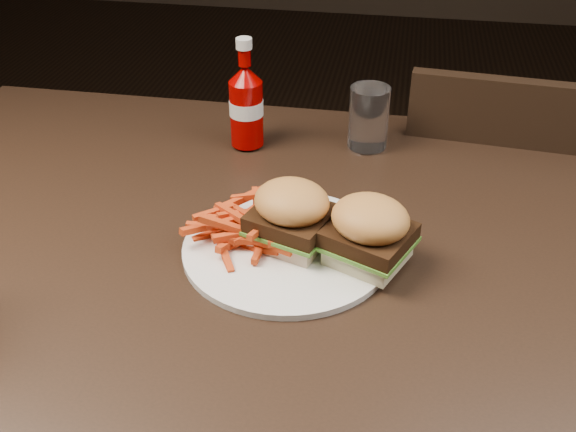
% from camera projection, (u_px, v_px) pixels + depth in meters
% --- Properties ---
extents(dining_table, '(1.20, 0.80, 0.04)m').
position_uv_depth(dining_table, '(244.00, 235.00, 0.97)').
color(dining_table, black).
rests_on(dining_table, ground).
extents(chair_far, '(0.44, 0.44, 0.04)m').
position_uv_depth(chair_far, '(491.00, 237.00, 1.48)').
color(chair_far, black).
rests_on(chair_far, ground).
extents(plate, '(0.28, 0.28, 0.01)m').
position_uv_depth(plate, '(287.00, 248.00, 0.90)').
color(plate, white).
rests_on(plate, dining_table).
extents(sandwich_half_a, '(0.11, 0.11, 0.02)m').
position_uv_depth(sandwich_half_a, '(292.00, 235.00, 0.90)').
color(sandwich_half_a, beige).
rests_on(sandwich_half_a, plate).
extents(sandwich_half_b, '(0.12, 0.11, 0.02)m').
position_uv_depth(sandwich_half_b, '(368.00, 252.00, 0.87)').
color(sandwich_half_b, beige).
rests_on(sandwich_half_b, plate).
extents(fries_pile, '(0.13, 0.13, 0.05)m').
position_uv_depth(fries_pile, '(244.00, 224.00, 0.90)').
color(fries_pile, red).
rests_on(fries_pile, plate).
extents(ketchup_bottle, '(0.06, 0.06, 0.11)m').
position_uv_depth(ketchup_bottle, '(247.00, 113.00, 1.12)').
color(ketchup_bottle, '#8C0000').
rests_on(ketchup_bottle, dining_table).
extents(tumbler, '(0.09, 0.09, 0.10)m').
position_uv_depth(tumbler, '(369.00, 117.00, 1.12)').
color(tumbler, white).
rests_on(tumbler, dining_table).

